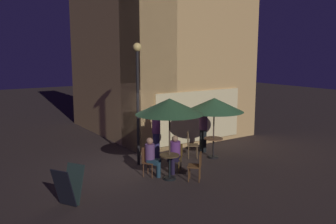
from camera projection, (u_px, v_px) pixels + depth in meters
The scene contains 16 objects.
ground_plane at pixel (124, 168), 12.18m from camera, with size 60.00×60.00×0.00m, color #2F2421.
cafe_building at pixel (149, 39), 15.95m from camera, with size 6.12×7.61×8.93m.
street_lamp_near_corner at pixel (138, 86), 12.12m from camera, with size 0.29×0.29×4.18m.
menu_sandwich_board at pixel (69, 186), 9.15m from camera, with size 0.86×0.81×1.00m.
cafe_table_0 at pixel (170, 163), 11.04m from camera, with size 0.61×0.61×0.78m.
cafe_table_1 at pixel (213, 144), 13.28m from camera, with size 0.68×0.68×0.75m.
patio_umbrella_0 at pixel (170, 107), 10.75m from camera, with size 2.06×2.06×2.51m.
patio_umbrella_1 at pixel (214, 105), 13.04m from camera, with size 2.14×2.14×2.24m.
cafe_chair_0 at pixel (197, 164), 10.88m from camera, with size 0.56×0.56×0.88m.
cafe_chair_1 at pixel (175, 154), 11.82m from camera, with size 0.60×0.60×0.90m.
cafe_chair_2 at pixel (147, 159), 11.35m from camera, with size 0.53×0.53×0.93m.
cafe_chair_3 at pixel (190, 143), 13.28m from camera, with size 0.55×0.55×0.95m.
patron_seated_0 at pixel (175, 152), 11.66m from camera, with size 0.54×0.53×1.21m.
patron_seated_1 at pixel (151, 155), 11.26m from camera, with size 0.45×0.51×1.25m.
patron_standing_2 at pixel (203, 130), 14.03m from camera, with size 0.32×0.32×1.70m.
patron_standing_3 at pixel (156, 134), 13.01m from camera, with size 0.30×0.30×1.82m.
Camera 1 is at (-5.26, -10.55, 3.88)m, focal length 38.50 mm.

